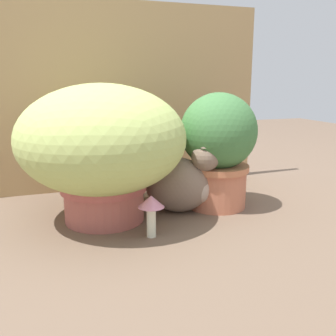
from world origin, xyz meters
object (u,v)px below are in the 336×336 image
object	(u,v)px
grass_planter	(102,144)
mushroom_ornament_pink	(151,206)
leafy_planter	(218,146)
cat	(181,182)

from	to	relation	value
grass_planter	mushroom_ornament_pink	xyz separation A→B (m)	(0.12, -0.21, -0.18)
leafy_planter	mushroom_ornament_pink	bearing A→B (deg)	-148.04
grass_planter	leafy_planter	size ratio (longest dim) A/B	1.30
cat	mushroom_ornament_pink	distance (m)	0.28
mushroom_ornament_pink	leafy_planter	bearing A→B (deg)	31.96
leafy_planter	mushroom_ornament_pink	size ratio (longest dim) A/B	3.23
leafy_planter	cat	xyz separation A→B (m)	(-0.16, -0.01, -0.13)
grass_planter	leafy_planter	bearing A→B (deg)	0.58
grass_planter	cat	bearing A→B (deg)	-1.68
leafy_planter	cat	distance (m)	0.21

